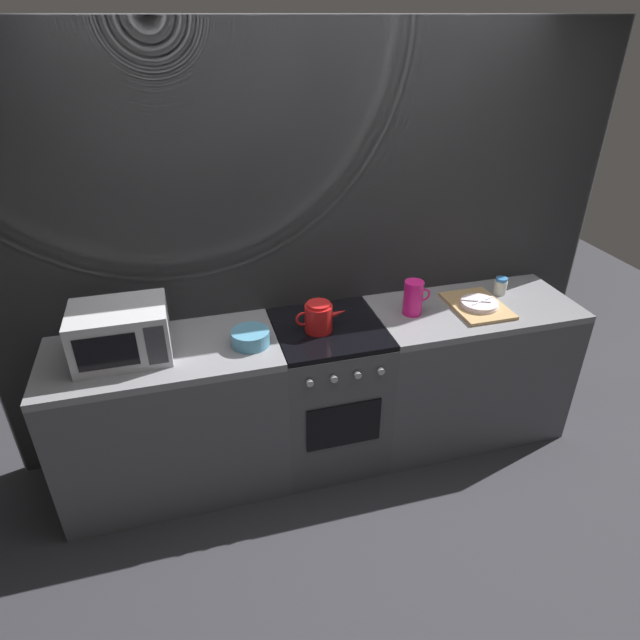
{
  "coord_description": "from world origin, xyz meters",
  "views": [
    {
      "loc": [
        -0.73,
        -2.45,
        2.4
      ],
      "look_at": [
        -0.05,
        0.0,
        0.95
      ],
      "focal_mm": 30.3,
      "sensor_mm": 36.0,
      "label": 1
    }
  ],
  "objects_px": {
    "spice_jar": "(501,286)",
    "stove_unit": "(328,392)",
    "kettle": "(319,317)",
    "pitcher": "(413,298)",
    "mixing_bowl": "(251,337)",
    "microwave": "(121,332)",
    "dish_pile": "(478,305)"
  },
  "relations": [
    {
      "from": "kettle",
      "to": "pitcher",
      "type": "xyz_separation_m",
      "value": [
        0.57,
        0.04,
        0.02
      ]
    },
    {
      "from": "microwave",
      "to": "pitcher",
      "type": "bearing_deg",
      "value": 0.59
    },
    {
      "from": "microwave",
      "to": "kettle",
      "type": "distance_m",
      "value": 1.01
    },
    {
      "from": "pitcher",
      "to": "dish_pile",
      "type": "xyz_separation_m",
      "value": [
        0.4,
        -0.04,
        -0.08
      ]
    },
    {
      "from": "stove_unit",
      "to": "pitcher",
      "type": "distance_m",
      "value": 0.75
    },
    {
      "from": "stove_unit",
      "to": "kettle",
      "type": "xyz_separation_m",
      "value": [
        -0.06,
        -0.02,
        0.53
      ]
    },
    {
      "from": "kettle",
      "to": "pitcher",
      "type": "relative_size",
      "value": 1.42
    },
    {
      "from": "kettle",
      "to": "mixing_bowl",
      "type": "distance_m",
      "value": 0.38
    },
    {
      "from": "stove_unit",
      "to": "pitcher",
      "type": "bearing_deg",
      "value": 2.26
    },
    {
      "from": "microwave",
      "to": "dish_pile",
      "type": "relative_size",
      "value": 1.15
    },
    {
      "from": "stove_unit",
      "to": "spice_jar",
      "type": "bearing_deg",
      "value": 5.49
    },
    {
      "from": "stove_unit",
      "to": "mixing_bowl",
      "type": "height_order",
      "value": "mixing_bowl"
    },
    {
      "from": "mixing_bowl",
      "to": "pitcher",
      "type": "bearing_deg",
      "value": 4.9
    },
    {
      "from": "microwave",
      "to": "kettle",
      "type": "bearing_deg",
      "value": -1.27
    },
    {
      "from": "kettle",
      "to": "mixing_bowl",
      "type": "bearing_deg",
      "value": -173.58
    },
    {
      "from": "kettle",
      "to": "dish_pile",
      "type": "distance_m",
      "value": 0.96
    },
    {
      "from": "microwave",
      "to": "spice_jar",
      "type": "bearing_deg",
      "value": 2.73
    },
    {
      "from": "spice_jar",
      "to": "stove_unit",
      "type": "bearing_deg",
      "value": -174.51
    },
    {
      "from": "stove_unit",
      "to": "dish_pile",
      "type": "xyz_separation_m",
      "value": [
        0.9,
        -0.02,
        0.47
      ]
    },
    {
      "from": "mixing_bowl",
      "to": "spice_jar",
      "type": "height_order",
      "value": "spice_jar"
    },
    {
      "from": "stove_unit",
      "to": "spice_jar",
      "type": "distance_m",
      "value": 1.24
    },
    {
      "from": "kettle",
      "to": "pitcher",
      "type": "distance_m",
      "value": 0.57
    },
    {
      "from": "microwave",
      "to": "dish_pile",
      "type": "xyz_separation_m",
      "value": [
        1.97,
        -0.03,
        -0.12
      ]
    },
    {
      "from": "dish_pile",
      "to": "spice_jar",
      "type": "relative_size",
      "value": 3.81
    },
    {
      "from": "kettle",
      "to": "mixing_bowl",
      "type": "height_order",
      "value": "kettle"
    },
    {
      "from": "pitcher",
      "to": "spice_jar",
      "type": "height_order",
      "value": "pitcher"
    },
    {
      "from": "stove_unit",
      "to": "spice_jar",
      "type": "relative_size",
      "value": 8.57
    },
    {
      "from": "kettle",
      "to": "spice_jar",
      "type": "height_order",
      "value": "kettle"
    },
    {
      "from": "dish_pile",
      "to": "spice_jar",
      "type": "distance_m",
      "value": 0.26
    },
    {
      "from": "dish_pile",
      "to": "kettle",
      "type": "bearing_deg",
      "value": 179.76
    },
    {
      "from": "spice_jar",
      "to": "dish_pile",
      "type": "bearing_deg",
      "value": -149.87
    },
    {
      "from": "microwave",
      "to": "pitcher",
      "type": "height_order",
      "value": "microwave"
    }
  ]
}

